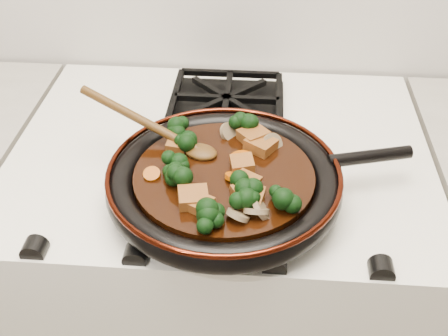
{
  "coord_description": "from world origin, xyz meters",
  "views": [
    {
      "loc": [
        0.07,
        0.86,
        1.5
      ],
      "look_at": [
        0.02,
        1.54,
        0.97
      ],
      "focal_mm": 45.0,
      "sensor_mm": 36.0,
      "label": 1
    }
  ],
  "objects": [
    {
      "name": "broccoli_floret_2",
      "position": [
        -0.05,
        1.51,
        0.97
      ],
      "size": [
        0.09,
        0.08,
        0.08
      ],
      "primitive_type": null,
      "rotation": [
        0.19,
        -0.22,
        2.82
      ],
      "color": "black",
      "rests_on": "braising_sauce"
    },
    {
      "name": "tofu_cube_6",
      "position": [
        0.05,
        1.56,
        0.97
      ],
      "size": [
        0.04,
        0.04,
        0.02
      ],
      "primitive_type": "cube",
      "rotation": [
        -0.07,
        -0.04,
        1.78
      ],
      "color": "brown",
      "rests_on": "braising_sauce"
    },
    {
      "name": "broccoli_floret_8",
      "position": [
        -0.06,
        1.6,
        0.97
      ],
      "size": [
        0.07,
        0.07,
        0.07
      ],
      "primitive_type": null,
      "rotation": [
        0.22,
        -0.21,
        3.12
      ],
      "color": "black",
      "rests_on": "braising_sauce"
    },
    {
      "name": "tofu_cube_0",
      "position": [
        0.05,
        1.51,
        0.97
      ],
      "size": [
        0.05,
        0.05,
        0.03
      ],
      "primitive_type": "cube",
      "rotation": [
        0.11,
        0.11,
        1.13
      ],
      "color": "brown",
      "rests_on": "braising_sauce"
    },
    {
      "name": "skillet",
      "position": [
        0.02,
        1.54,
        0.94
      ],
      "size": [
        0.49,
        0.37,
        0.05
      ],
      "rotation": [
        0.0,
        0.0,
        0.27
      ],
      "color": "black",
      "rests_on": "burner_grate_front"
    },
    {
      "name": "tofu_cube_7",
      "position": [
        -0.02,
        1.47,
        0.97
      ],
      "size": [
        0.05,
        0.05,
        0.03
      ],
      "primitive_type": "cube",
      "rotation": [
        0.07,
        0.03,
        0.21
      ],
      "color": "brown",
      "rests_on": "braising_sauce"
    },
    {
      "name": "tofu_cube_4",
      "position": [
        0.06,
        1.63,
        0.97
      ],
      "size": [
        0.06,
        0.06,
        0.03
      ],
      "primitive_type": "cube",
      "rotation": [
        -0.03,
        0.09,
        2.2
      ],
      "color": "brown",
      "rests_on": "braising_sauce"
    },
    {
      "name": "carrot_coin_0",
      "position": [
        0.06,
        1.61,
        0.96
      ],
      "size": [
        0.03,
        0.03,
        0.02
      ],
      "primitive_type": "cylinder",
      "rotation": [
        0.32,
        -0.07,
        0.0
      ],
      "color": "#A34404",
      "rests_on": "braising_sauce"
    },
    {
      "name": "mushroom_slice_3",
      "position": [
        0.08,
        1.46,
        0.97
      ],
      "size": [
        0.03,
        0.04,
        0.03
      ],
      "primitive_type": "cylinder",
      "rotation": [
        0.96,
        0.0,
        1.77
      ],
      "color": "olive",
      "rests_on": "braising_sauce"
    },
    {
      "name": "carrot_coin_1",
      "position": [
        -0.09,
        1.53,
        0.96
      ],
      "size": [
        0.03,
        0.03,
        0.02
      ],
      "primitive_type": "cylinder",
      "rotation": [
        0.32,
        -0.03,
        0.0
      ],
      "color": "#A34404",
      "rests_on": "braising_sauce"
    },
    {
      "name": "broccoli_floret_7",
      "position": [
        0.04,
        1.66,
        0.97
      ],
      "size": [
        0.09,
        0.08,
        0.08
      ],
      "primitive_type": null,
      "rotation": [
        -0.21,
        -0.24,
        0.5
      ],
      "color": "black",
      "rests_on": "braising_sauce"
    },
    {
      "name": "tofu_cube_1",
      "position": [
        0.07,
        1.61,
        0.97
      ],
      "size": [
        0.06,
        0.06,
        0.02
      ],
      "primitive_type": "cube",
      "rotation": [
        0.03,
        0.04,
        0.99
      ],
      "color": "brown",
      "rests_on": "braising_sauce"
    },
    {
      "name": "broccoli_floret_4",
      "position": [
        0.05,
        1.5,
        0.97
      ],
      "size": [
        0.09,
        0.09,
        0.05
      ],
      "primitive_type": null,
      "rotation": [
        -0.06,
        0.02,
        0.68
      ],
      "color": "black",
      "rests_on": "braising_sauce"
    },
    {
      "name": "mushroom_slice_2",
      "position": [
        0.09,
        1.62,
        0.97
      ],
      "size": [
        0.05,
        0.05,
        0.04
      ],
      "primitive_type": "cylinder",
      "rotation": [
        0.95,
        0.0,
        0.81
      ],
      "color": "olive",
      "rests_on": "braising_sauce"
    },
    {
      "name": "tofu_cube_2",
      "position": [
        0.06,
        1.49,
        0.97
      ],
      "size": [
        0.05,
        0.05,
        0.02
      ],
      "primitive_type": "cube",
      "rotation": [
        -0.05,
        -0.02,
        2.07
      ],
      "color": "brown",
      "rests_on": "braising_sauce"
    },
    {
      "name": "broccoli_floret_6",
      "position": [
        -0.06,
        1.63,
        0.97
      ],
      "size": [
        0.08,
        0.09,
        0.07
      ],
      "primitive_type": null,
      "rotation": [
        -0.23,
        -0.09,
        2.74
      ],
      "color": "black",
      "rests_on": "braising_sauce"
    },
    {
      "name": "tofu_cube_8",
      "position": [
        0.06,
        1.48,
        0.97
      ],
      "size": [
        0.04,
        0.05,
        0.03
      ],
      "primitive_type": "cube",
      "rotation": [
        0.06,
        -0.02,
        1.39
      ],
      "color": "brown",
      "rests_on": "braising_sauce"
    },
    {
      "name": "broccoli_floret_9",
      "position": [
        -0.06,
        1.54,
        0.97
      ],
      "size": [
        0.07,
        0.08,
        0.06
      ],
      "primitive_type": null,
      "rotation": [
        -0.19,
        0.05,
        0.19
      ],
      "color": "black",
      "rests_on": "braising_sauce"
    },
    {
      "name": "tofu_cube_3",
      "position": [
        -0.01,
        1.46,
        0.97
      ],
      "size": [
        0.05,
        0.05,
        0.02
      ],
      "primitive_type": "cube",
      "rotation": [
        -0.04,
        0.03,
        2.63
      ],
      "color": "brown",
      "rests_on": "braising_sauce"
    },
    {
      "name": "broccoli_floret_0",
      "position": [
        0.05,
        1.47,
        0.97
      ],
      "size": [
        0.08,
        0.07,
        0.07
      ],
      "primitive_type": null,
      "rotation": [
        -0.22,
        -0.01,
        1.77
      ],
      "color": "black",
      "rests_on": "braising_sauce"
    },
    {
      "name": "carrot_coin_2",
      "position": [
        0.04,
        1.58,
        0.96
      ],
      "size": [
        0.03,
        0.03,
        0.02
      ],
      "primitive_type": "cylinder",
      "rotation": [
        -0.14,
        -0.16,
        0.0
      ],
      "color": "#A34404",
      "rests_on": "braising_sauce"
    },
    {
      "name": "broccoli_floret_3",
      "position": [
        0.01,
        1.43,
        0.97
      ],
      "size": [
        0.07,
        0.07,
        0.07
      ],
      "primitive_type": null,
      "rotation": [
        0.13,
        -0.19,
        0.07
      ],
      "color": "black",
      "rests_on": "braising_sauce"
    },
    {
      "name": "mushroom_slice_1",
      "position": [
        0.05,
        1.44,
        0.97
      ],
      "size": [
        0.05,
        0.05,
        0.03
      ],
      "primitive_type": "cylinder",
      "rotation": [
        0.67,
        0.0,
        2.5
      ],
      "color": "olive",
      "rests_on": "braising_sauce"
    },
    {
      "name": "wooden_spoon",
      "position": [
        -0.08,
        1.61,
        0.98
      ],
      "size": [
        0.15,
        0.08,
        0.23
      ],
      "rotation": [
        0.0,
        0.0,
        2.78
      ],
      "color": "#492D0F",
      "rests_on": "braising_sauce"
    },
    {
      "name": "burner_grate_front",
      "position": [
        0.0,
        1.55,
        0.91
      ],
      "size": [
        0.23,
        0.23,
        0.03
      ],
      "primitive_type": null,
      "color": "black",
      "rests_on": "stove"
    },
    {
      "name": "mushroom_slice_4",
      "position": [
        0.07,
        1.45,
        0.97
      ],
      "size": [
        0.04,
        0.04,
        0.03
      ],
      "primitive_type": "cylinder",
      "rotation": [
        0.66,
        0.0,
        3.11
      ],
      "color": "olive",
      "rests_on": "braising_sauce"
    },
    {
      "name": "mushroom_slice_0",
      "position": [
        0.02,
        1.65,
        0.97
      ],
      "size": [
        0.04,
        0.04,
        0.03
      ],
      "primitive_type": "cylinder",
      "rotation": [
        0.92,
        0.0,
        0.9
      ],
      "color": "olive",
      "rests_on": "braising_sauce"
    },
    {
      "name": "broccoli_floret_5",
      "position": [
        0.11,
        1.48,
        0.97
      ],
      "size": [
        0.09,
        0.09,
        0.07
      ],
      "primitive_type": null,
      "rotation": [
        -0.13,
        -0.18,
        2.43
      ],
      "color": "black",
      "rests_on": "braising_sauce"
    },
    {
      "name": "stove",
      "position": [
        0.0,
        1.69,
        0.45
      ],
      "size": [
        0.76,
        0.6,
        0.9
      ],
      "primitive_type": "cube",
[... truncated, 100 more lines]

